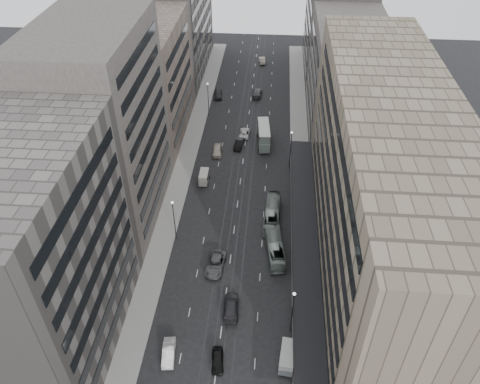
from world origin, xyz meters
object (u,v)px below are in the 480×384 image
(bus_near, at_px, (275,246))
(pedestrian, at_px, (306,338))
(bus_far, at_px, (272,213))
(sedan_2, at_px, (216,264))
(sedan_1, at_px, (169,352))
(sedan_0, at_px, (217,360))
(double_decker, at_px, (264,135))
(panel_van, at_px, (204,177))
(vw_microbus, at_px, (287,357))

(bus_near, distance_m, pedestrian, 17.55)
(bus_far, xyz_separation_m, sedan_2, (-8.71, -12.13, -0.61))
(sedan_1, relative_size, sedan_2, 0.75)
(bus_near, bearing_deg, sedan_0, 63.96)
(bus_near, relative_size, double_decker, 1.21)
(panel_van, bearing_deg, sedan_2, -77.99)
(bus_far, xyz_separation_m, pedestrian, (5.23, -25.00, -0.36))
(bus_near, relative_size, sedan_2, 1.72)
(bus_near, distance_m, sedan_1, 24.49)
(bus_far, relative_size, pedestrian, 5.55)
(sedan_1, bearing_deg, sedan_2, 68.56)
(pedestrian, bearing_deg, sedan_2, -79.19)
(bus_near, relative_size, bus_far, 1.00)
(vw_microbus, distance_m, panel_van, 41.46)
(bus_far, height_order, sedan_1, bus_far)
(sedan_0, xyz_separation_m, sedan_2, (-2.26, 16.78, 0.17))
(sedan_0, distance_m, pedestrian, 12.33)
(pedestrian, bearing_deg, sedan_1, -26.06)
(double_decker, relative_size, panel_van, 2.28)
(panel_van, height_order, sedan_0, panel_van)
(bus_far, height_order, sedan_2, bus_far)
(sedan_0, relative_size, pedestrian, 2.10)
(double_decker, distance_m, sedan_2, 37.27)
(double_decker, xyz_separation_m, sedan_0, (-3.96, -53.49, -1.80))
(sedan_0, bearing_deg, vw_microbus, -0.85)
(sedan_1, bearing_deg, double_decker, 72.33)
(bus_far, relative_size, vw_microbus, 2.26)
(vw_microbus, height_order, panel_van, vw_microbus)
(bus_far, bearing_deg, vw_microbus, 98.72)
(vw_microbus, bearing_deg, sedan_0, -168.75)
(sedan_2, bearing_deg, sedan_0, -77.76)
(vw_microbus, relative_size, sedan_0, 1.17)
(sedan_2, xyz_separation_m, pedestrian, (13.94, -12.87, 0.25))
(panel_van, relative_size, sedan_0, 0.95)
(bus_near, distance_m, bus_far, 8.09)
(double_decker, xyz_separation_m, panel_van, (-11.16, -14.57, -1.18))
(sedan_2, height_order, pedestrian, pedestrian)
(bus_near, height_order, sedan_0, bus_near)
(bus_near, height_order, panel_van, bus_near)
(vw_microbus, bearing_deg, sedan_1, -172.87)
(vw_microbus, height_order, pedestrian, vw_microbus)
(panel_van, distance_m, pedestrian, 39.78)
(double_decker, xyz_separation_m, sedan_2, (-6.22, -36.71, -1.63))
(sedan_2, bearing_deg, pedestrian, -38.13)
(double_decker, xyz_separation_m, pedestrian, (7.72, -49.58, -1.38))
(sedan_2, bearing_deg, sedan_1, -100.50)
(bus_far, xyz_separation_m, sedan_0, (-6.45, -28.91, -0.78))
(sedan_0, height_order, sedan_1, sedan_1)
(vw_microbus, xyz_separation_m, panel_van, (-16.33, 38.11, -0.04))
(double_decker, bearing_deg, panel_van, -132.60)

